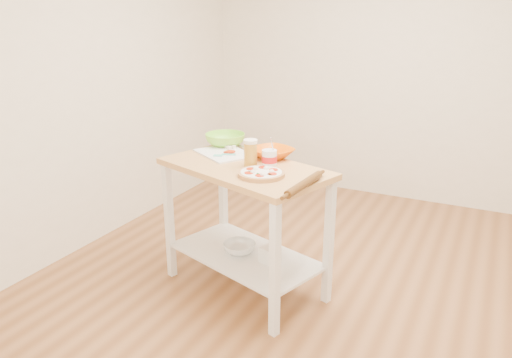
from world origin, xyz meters
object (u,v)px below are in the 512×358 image
object	(u,v)px
rolling_pin	(304,185)
shelf_glass_bowl	(239,248)
shelf_bin	(270,255)
knife	(233,143)
yogurt_tub	(269,159)
green_bowl	(225,140)
prep_island	(245,202)
cutting_board	(225,153)
spatula	(224,155)
orange_bowl	(272,153)
pizza	(261,173)
beer_pint	(250,153)

from	to	relation	value
rolling_pin	shelf_glass_bowl	bearing A→B (deg)	156.61
rolling_pin	shelf_bin	size ratio (longest dim) A/B	3.77
knife	yogurt_tub	xyz separation A→B (m)	(0.47, -0.38, 0.04)
shelf_glass_bowl	green_bowl	bearing A→B (deg)	129.84
prep_island	cutting_board	distance (m)	0.41
green_bowl	yogurt_tub	size ratio (longest dim) A/B	1.41
yogurt_tub	shelf_bin	bearing A→B (deg)	-56.98
spatula	orange_bowl	size ratio (longest dim) A/B	0.50
prep_island	shelf_glass_bowl	xyz separation A→B (m)	(-0.05, 0.00, -0.35)
green_bowl	shelf_glass_bowl	bearing A→B (deg)	-50.16
cutting_board	spatula	bearing A→B (deg)	-35.96
cutting_board	knife	world-z (taller)	cutting_board
shelf_glass_bowl	yogurt_tub	bearing A→B (deg)	8.21
yogurt_tub	rolling_pin	bearing A→B (deg)	-38.11
shelf_glass_bowl	pizza	bearing A→B (deg)	-30.84
pizza	cutting_board	world-z (taller)	pizza
beer_pint	yogurt_tub	xyz separation A→B (m)	(0.12, 0.03, -0.03)
prep_island	cutting_board	world-z (taller)	cutting_board
spatula	shelf_bin	distance (m)	0.75
rolling_pin	shelf_bin	xyz separation A→B (m)	(-0.31, 0.21, -0.61)
shelf_glass_bowl	shelf_bin	world-z (taller)	shelf_bin
knife	rolling_pin	bearing A→B (deg)	-9.18
pizza	shelf_glass_bowl	size ratio (longest dim) A/B	1.27
pizza	yogurt_tub	world-z (taller)	yogurt_tub
orange_bowl	pizza	bearing A→B (deg)	-74.28
yogurt_tub	shelf_glass_bowl	xyz separation A→B (m)	(-0.21, -0.03, -0.66)
orange_bowl	yogurt_tub	bearing A→B (deg)	-69.20
shelf_bin	pizza	bearing A→B (deg)	-95.20
cutting_board	yogurt_tub	bearing A→B (deg)	10.14
prep_island	spatula	world-z (taller)	spatula
green_bowl	shelf_bin	size ratio (longest dim) A/B	2.72
knife	beer_pint	size ratio (longest dim) A/B	1.41
knife	orange_bowl	size ratio (longest dim) A/B	0.91
orange_bowl	shelf_bin	bearing A→B (deg)	-66.41
pizza	cutting_board	xyz separation A→B (m)	(-0.44, 0.33, -0.01)
prep_island	shelf_glass_bowl	distance (m)	0.35
cutting_board	spatula	size ratio (longest dim) A/B	3.57
cutting_board	knife	bearing A→B (deg)	134.68
orange_bowl	cutting_board	bearing A→B (deg)	-169.50
prep_island	rolling_pin	xyz separation A→B (m)	(0.51, -0.24, 0.28)
green_bowl	orange_bowl	bearing A→B (deg)	-16.75
cutting_board	knife	size ratio (longest dim) A/B	1.97
pizza	rolling_pin	bearing A→B (deg)	-17.20
prep_island	pizza	bearing A→B (deg)	-36.61
shelf_glass_bowl	beer_pint	bearing A→B (deg)	-1.38
knife	prep_island	bearing A→B (deg)	-23.56
yogurt_tub	shelf_glass_bowl	distance (m)	0.70
cutting_board	prep_island	bearing A→B (deg)	-5.59
prep_island	yogurt_tub	bearing A→B (deg)	10.50
pizza	shelf_bin	distance (m)	0.61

